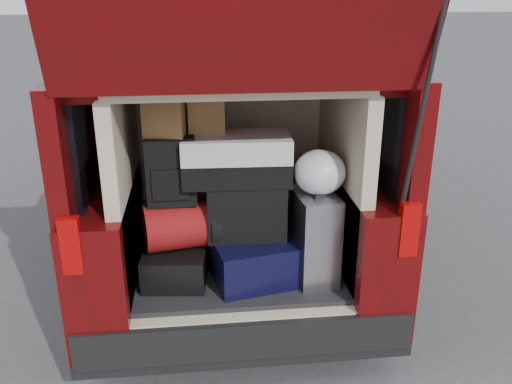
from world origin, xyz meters
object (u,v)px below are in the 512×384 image
at_px(black_soft_case, 246,209).
at_px(twotone_duffel, 236,159).
at_px(black_hardshell, 177,260).
at_px(backpack, 171,170).
at_px(red_duffel, 181,225).
at_px(silver_roller, 314,236).
at_px(navy_hardshell, 250,253).

xyz_separation_m(black_soft_case, twotone_duffel, (-0.05, 0.04, 0.30)).
distance_m(black_hardshell, black_soft_case, 0.53).
distance_m(backpack, twotone_duffel, 0.38).
xyz_separation_m(black_hardshell, red_duffel, (0.04, -0.02, 0.24)).
relative_size(black_hardshell, backpack, 1.25).
bearing_deg(backpack, silver_roller, -10.11).
bearing_deg(navy_hardshell, black_soft_case, 178.12).
distance_m(black_hardshell, red_duffel, 0.24).
bearing_deg(backpack, red_duffel, -29.39).
relative_size(navy_hardshell, black_soft_case, 1.30).
height_order(black_hardshell, backpack, backpack).
relative_size(red_duffel, black_soft_case, 0.94).
bearing_deg(black_hardshell, twotone_duffel, 9.02).
height_order(silver_roller, red_duffel, silver_roller).
relative_size(black_hardshell, twotone_duffel, 0.81).
height_order(red_duffel, black_soft_case, black_soft_case).
bearing_deg(black_soft_case, black_hardshell, 179.29).
height_order(black_hardshell, black_soft_case, black_soft_case).
height_order(silver_roller, black_soft_case, black_soft_case).
relative_size(navy_hardshell, backpack, 1.48).
bearing_deg(silver_roller, twotone_duffel, 157.23).
distance_m(silver_roller, backpack, 0.93).
height_order(navy_hardshell, twotone_duffel, twotone_duffel).
bearing_deg(backpack, twotone_duffel, 0.78).
bearing_deg(navy_hardshell, silver_roller, -27.17).
xyz_separation_m(backpack, twotone_duffel, (0.38, 0.02, 0.05)).
xyz_separation_m(navy_hardshell, black_soft_case, (-0.02, -0.00, 0.29)).
distance_m(silver_roller, black_soft_case, 0.43).
distance_m(silver_roller, twotone_duffel, 0.65).
bearing_deg(twotone_duffel, black_soft_case, -32.58).
height_order(black_hardshell, red_duffel, red_duffel).
distance_m(navy_hardshell, backpack, 0.71).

